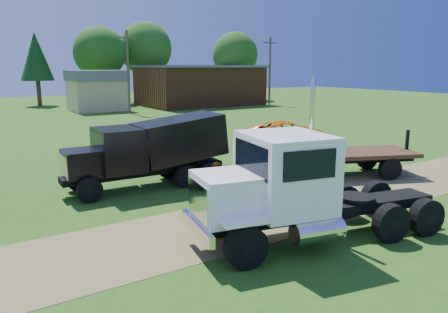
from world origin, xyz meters
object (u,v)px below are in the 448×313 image
orange_pickup (288,133)px  spectator_a (218,188)px  white_semi_tractor (288,189)px  black_dump_truck (152,148)px  flatbed_trailer (327,158)px

orange_pickup → spectator_a: bearing=145.3°
white_semi_tractor → black_dump_truck: white_semi_tractor is taller
black_dump_truck → spectator_a: 4.70m
white_semi_tractor → spectator_a: bearing=106.3°
flatbed_trailer → spectator_a: flatbed_trailer is taller
orange_pickup → flatbed_trailer: bearing=167.5°
white_semi_tractor → flatbed_trailer: (6.93, 4.97, -0.75)m
white_semi_tractor → black_dump_truck: 8.01m
orange_pickup → flatbed_trailer: flatbed_trailer is taller
flatbed_trailer → spectator_a: (-7.20, -1.60, 0.01)m
flatbed_trailer → white_semi_tractor: bearing=-120.8°
black_dump_truck → flatbed_trailer: size_ratio=0.83×
spectator_a → orange_pickup: bearing=20.6°
white_semi_tractor → flatbed_trailer: white_semi_tractor is taller
black_dump_truck → orange_pickup: bearing=22.9°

